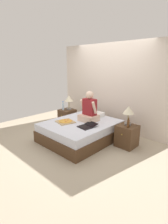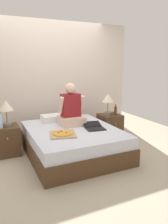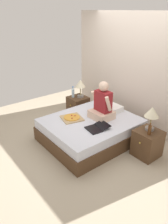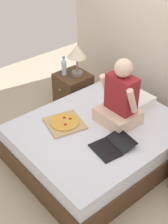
# 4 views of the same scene
# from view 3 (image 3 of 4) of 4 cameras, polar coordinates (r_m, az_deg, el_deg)

# --- Properties ---
(ground_plane) EXTENTS (5.79, 5.79, 0.00)m
(ground_plane) POSITION_cam_3_polar(r_m,az_deg,el_deg) (4.70, 1.74, -7.16)
(ground_plane) COLOR tan
(wall_back) EXTENTS (3.79, 0.12, 2.50)m
(wall_back) POSITION_cam_3_polar(r_m,az_deg,el_deg) (5.07, 13.36, 10.07)
(wall_back) COLOR beige
(wall_back) RESTS_ON ground
(bed) EXTENTS (1.54, 1.86, 0.48)m
(bed) POSITION_cam_3_polar(r_m,az_deg,el_deg) (4.58, 1.78, -4.69)
(bed) COLOR #4C331E
(bed) RESTS_ON ground
(nightstand_left) EXTENTS (0.44, 0.47, 0.52)m
(nightstand_left) POSITION_cam_3_polar(r_m,az_deg,el_deg) (5.58, -1.57, 1.40)
(nightstand_left) COLOR #4C331E
(nightstand_left) RESTS_ON ground
(lamp_on_left_nightstand) EXTENTS (0.26, 0.26, 0.45)m
(lamp_on_left_nightstand) POSITION_cam_3_polar(r_m,az_deg,el_deg) (5.37, -0.96, 7.14)
(lamp_on_left_nightstand) COLOR gray
(lamp_on_left_nightstand) RESTS_ON nightstand_left
(water_bottle) EXTENTS (0.07, 0.07, 0.28)m
(water_bottle) POSITION_cam_3_polar(r_m,az_deg,el_deg) (5.45, -2.89, 5.01)
(water_bottle) COLOR silver
(water_bottle) RESTS_ON nightstand_left
(nightstand_right) EXTENTS (0.44, 0.47, 0.52)m
(nightstand_right) POSITION_cam_3_polar(r_m,az_deg,el_deg) (4.27, 16.20, -7.87)
(nightstand_right) COLOR #4C331E
(nightstand_right) RESTS_ON ground
(lamp_on_right_nightstand) EXTENTS (0.26, 0.26, 0.45)m
(lamp_on_right_nightstand) POSITION_cam_3_polar(r_m,az_deg,el_deg) (4.04, 17.28, -0.41)
(lamp_on_right_nightstand) COLOR gray
(lamp_on_right_nightstand) RESTS_ON nightstand_right
(beer_bottle) EXTENTS (0.06, 0.06, 0.23)m
(beer_bottle) POSITION_cam_3_polar(r_m,az_deg,el_deg) (3.98, 16.76, -4.48)
(beer_bottle) COLOR #512D14
(beer_bottle) RESTS_ON nightstand_right
(pillow) EXTENTS (0.52, 0.34, 0.12)m
(pillow) POSITION_cam_3_polar(r_m,az_deg,el_deg) (4.91, 6.82, 1.25)
(pillow) COLOR white
(pillow) RESTS_ON bed
(person_seated) EXTENTS (0.47, 0.40, 0.78)m
(person_seated) POSITION_cam_3_polar(r_m,az_deg,el_deg) (4.44, 4.83, 1.82)
(person_seated) COLOR beige
(person_seated) RESTS_ON bed
(laptop) EXTENTS (0.37, 0.45, 0.07)m
(laptop) POSITION_cam_3_polar(r_m,az_deg,el_deg) (4.13, 3.25, -4.18)
(laptop) COLOR black
(laptop) RESTS_ON bed
(pizza_box) EXTENTS (0.48, 0.48, 0.05)m
(pizza_box) POSITION_cam_3_polar(r_m,az_deg,el_deg) (4.50, -3.19, -1.55)
(pizza_box) COLOR tan
(pizza_box) RESTS_ON bed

